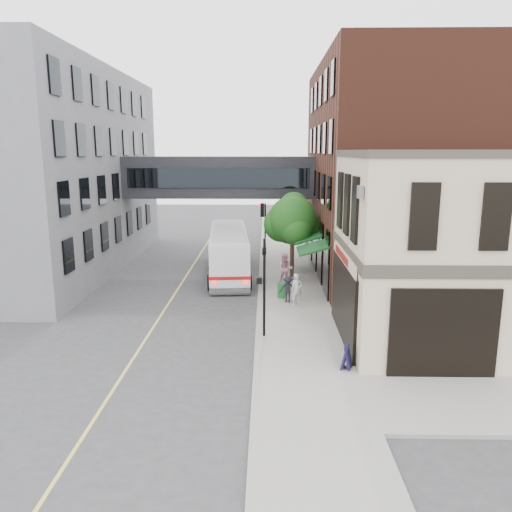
{
  "coord_description": "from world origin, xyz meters",
  "views": [
    {
      "loc": [
        0.47,
        -19.5,
        8.41
      ],
      "look_at": [
        -0.02,
        4.37,
        3.36
      ],
      "focal_mm": 35.0,
      "sensor_mm": 36.0,
      "label": 1
    }
  ],
  "objects_px": {
    "pedestrian_b": "(285,269)",
    "pedestrian_c": "(288,289)",
    "pedestrian_a": "(297,289)",
    "bus": "(229,250)",
    "sandwich_board": "(347,357)",
    "newspaper_box": "(281,290)"
  },
  "relations": [
    {
      "from": "pedestrian_b",
      "to": "pedestrian_c",
      "type": "bearing_deg",
      "value": -78.77
    },
    {
      "from": "pedestrian_c",
      "to": "sandwich_board",
      "type": "relative_size",
      "value": 1.6
    },
    {
      "from": "pedestrian_a",
      "to": "pedestrian_b",
      "type": "distance_m",
      "value": 4.41
    },
    {
      "from": "pedestrian_c",
      "to": "newspaper_box",
      "type": "bearing_deg",
      "value": 118.77
    },
    {
      "from": "bus",
      "to": "pedestrian_b",
      "type": "distance_m",
      "value": 4.94
    },
    {
      "from": "pedestrian_a",
      "to": "newspaper_box",
      "type": "bearing_deg",
      "value": 99.3
    },
    {
      "from": "newspaper_box",
      "to": "bus",
      "type": "bearing_deg",
      "value": 127.05
    },
    {
      "from": "bus",
      "to": "pedestrian_c",
      "type": "bearing_deg",
      "value": -61.6
    },
    {
      "from": "pedestrian_b",
      "to": "newspaper_box",
      "type": "distance_m",
      "value": 3.09
    },
    {
      "from": "bus",
      "to": "pedestrian_a",
      "type": "xyz_separation_m",
      "value": [
        4.26,
        -7.5,
        -0.66
      ]
    },
    {
      "from": "bus",
      "to": "pedestrian_a",
      "type": "bearing_deg",
      "value": -60.36
    },
    {
      "from": "pedestrian_b",
      "to": "pedestrian_c",
      "type": "xyz_separation_m",
      "value": [
        0.0,
        -3.92,
        -0.22
      ]
    },
    {
      "from": "pedestrian_c",
      "to": "newspaper_box",
      "type": "xyz_separation_m",
      "value": [
        -0.33,
        0.89,
        -0.32
      ]
    },
    {
      "from": "bus",
      "to": "pedestrian_b",
      "type": "height_order",
      "value": "bus"
    },
    {
      "from": "pedestrian_a",
      "to": "newspaper_box",
      "type": "distance_m",
      "value": 1.63
    },
    {
      "from": "pedestrian_a",
      "to": "pedestrian_c",
      "type": "relative_size",
      "value": 1.17
    },
    {
      "from": "bus",
      "to": "newspaper_box",
      "type": "bearing_deg",
      "value": -60.49
    },
    {
      "from": "bus",
      "to": "pedestrian_a",
      "type": "distance_m",
      "value": 8.65
    },
    {
      "from": "pedestrian_b",
      "to": "newspaper_box",
      "type": "bearing_deg",
      "value": -84.89
    },
    {
      "from": "pedestrian_b",
      "to": "sandwich_board",
      "type": "xyz_separation_m",
      "value": [
        1.91,
        -12.52,
        -0.5
      ]
    },
    {
      "from": "pedestrian_c",
      "to": "sandwich_board",
      "type": "bearing_deg",
      "value": -68.83
    },
    {
      "from": "pedestrian_c",
      "to": "sandwich_board",
      "type": "distance_m",
      "value": 8.82
    }
  ]
}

